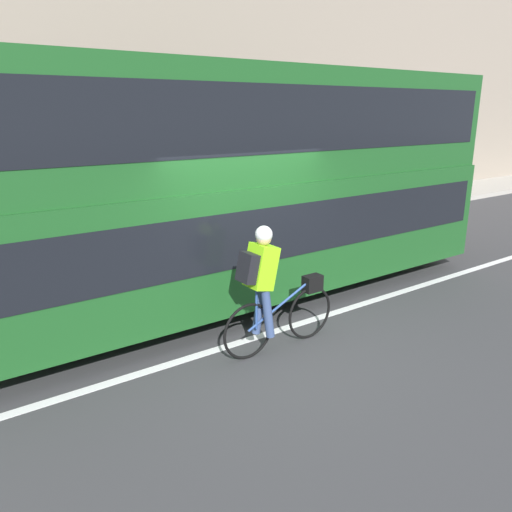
# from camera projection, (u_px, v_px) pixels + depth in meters

# --- Properties ---
(ground_plane) EXTENTS (80.00, 80.00, 0.00)m
(ground_plane) POSITION_uv_depth(u_px,v_px,m) (258.00, 337.00, 6.91)
(ground_plane) COLOR #38383A
(road_center_line) EXTENTS (50.00, 0.14, 0.01)m
(road_center_line) POSITION_uv_depth(u_px,v_px,m) (258.00, 337.00, 6.91)
(road_center_line) COLOR silver
(road_center_line) RESTS_ON ground_plane
(sidewalk_curb) EXTENTS (60.00, 2.31, 0.14)m
(sidewalk_curb) POSITION_uv_depth(u_px,v_px,m) (113.00, 245.00, 11.30)
(sidewalk_curb) COLOR #A8A399
(sidewalk_curb) RESTS_ON ground_plane
(building_facade) EXTENTS (60.00, 0.30, 9.84)m
(building_facade) POSITION_uv_depth(u_px,v_px,m) (74.00, 20.00, 10.95)
(building_facade) COLOR gray
(building_facade) RESTS_ON ground_plane
(bus) EXTENTS (9.02, 2.53, 3.62)m
(bus) POSITION_uv_depth(u_px,v_px,m) (238.00, 177.00, 7.85)
(bus) COLOR black
(bus) RESTS_ON ground_plane
(cyclist_on_bike) EXTENTS (1.76, 0.32, 1.69)m
(cyclist_on_bike) POSITION_uv_depth(u_px,v_px,m) (270.00, 286.00, 6.26)
(cyclist_on_bike) COLOR black
(cyclist_on_bike) RESTS_ON ground_plane
(trash_bin) EXTENTS (0.49, 0.49, 0.97)m
(trash_bin) POSITION_uv_depth(u_px,v_px,m) (165.00, 216.00, 11.76)
(trash_bin) COLOR #194C23
(trash_bin) RESTS_ON sidewalk_curb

